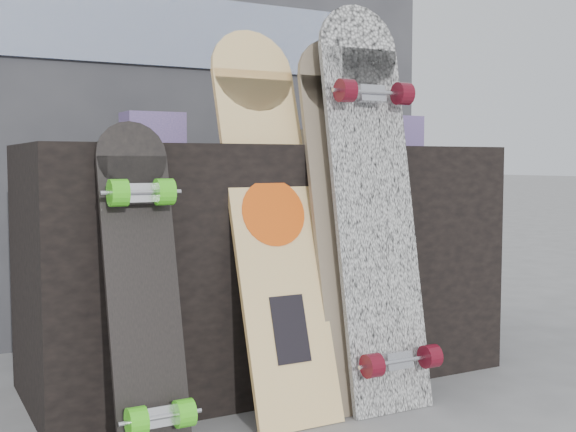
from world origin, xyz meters
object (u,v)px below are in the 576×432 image
vendor_table (267,262)px  longboard_geisha (271,208)px  skateboard_dark (144,283)px  longboard_cascadia (374,195)px  longboard_celtic (347,208)px

vendor_table → longboard_geisha: size_ratio=1.38×
longboard_geisha → skateboard_dark: size_ratio=1.35×
longboard_cascadia → skateboard_dark: 0.76m
skateboard_dark → longboard_celtic: bearing=6.3°
longboard_geisha → longboard_celtic: size_ratio=1.02×
longboard_cascadia → skateboard_dark: size_ratio=1.45×
longboard_celtic → skateboard_dark: 0.69m
vendor_table → skateboard_dark: bearing=-143.4°
longboard_geisha → vendor_table: bearing=65.4°
longboard_cascadia → skateboard_dark: longboard_cascadia is taller
longboard_geisha → skateboard_dark: (-0.42, -0.11, -0.17)m
longboard_celtic → longboard_cascadia: size_ratio=0.92×
vendor_table → longboard_cascadia: (0.17, -0.40, 0.25)m
longboard_cascadia → longboard_geisha: bearing=163.9°
longboard_cascadia → vendor_table: bearing=112.6°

